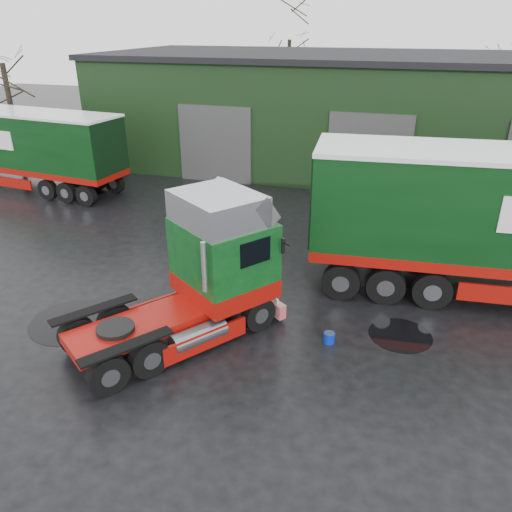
{
  "coord_description": "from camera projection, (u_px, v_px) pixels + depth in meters",
  "views": [
    {
      "loc": [
        3.89,
        -10.63,
        7.92
      ],
      "look_at": [
        -0.01,
        1.97,
        1.7
      ],
      "focal_mm": 35.0,
      "sensor_mm": 36.0,
      "label": 1
    }
  ],
  "objects": [
    {
      "name": "ground",
      "position": [
        235.0,
        342.0,
        13.61
      ],
      "size": [
        100.0,
        100.0,
        0.0
      ],
      "primitive_type": "plane",
      "color": "black"
    },
    {
      "name": "puddle_1",
      "position": [
        400.0,
        335.0,
        13.88
      ],
      "size": [
        1.75,
        1.75,
        0.01
      ],
      "primitive_type": "cylinder",
      "color": "black",
      "rests_on": "ground"
    },
    {
      "name": "wash_bucket",
      "position": [
        329.0,
        338.0,
        13.52
      ],
      "size": [
        0.33,
        0.33,
        0.29
      ],
      "primitive_type": "cylinder",
      "rotation": [
        0.0,
        0.0,
        -0.06
      ],
      "color": "#0720AA",
      "rests_on": "ground"
    },
    {
      "name": "tree_back_a",
      "position": [
        289.0,
        66.0,
        39.1
      ],
      "size": [
        4.4,
        4.4,
        9.5
      ],
      "primitive_type": null,
      "color": "black",
      "rests_on": "ground"
    },
    {
      "name": "warehouse",
      "position": [
        381.0,
        112.0,
        29.0
      ],
      "size": [
        32.4,
        12.4,
        6.3
      ],
      "color": "black",
      "rests_on": "ground"
    },
    {
      "name": "hero_tractor",
      "position": [
        167.0,
        276.0,
        12.87
      ],
      "size": [
        5.84,
        6.69,
        3.92
      ],
      "primitive_type": null,
      "rotation": [
        0.0,
        0.0,
        -0.62
      ],
      "color": "#0C3F15",
      "rests_on": "ground"
    },
    {
      "name": "trailer_left",
      "position": [
        11.0,
        149.0,
        25.59
      ],
      "size": [
        13.06,
        3.94,
        3.99
      ],
      "primitive_type": null,
      "rotation": [
        0.0,
        0.0,
        1.47
      ],
      "color": "silver",
      "rests_on": "ground"
    },
    {
      "name": "tree_back_b",
      "position": [
        508.0,
        86.0,
        35.24
      ],
      "size": [
        4.4,
        4.4,
        7.5
      ],
      "primitive_type": null,
      "color": "black",
      "rests_on": "ground"
    },
    {
      "name": "tree_left",
      "position": [
        9.0,
        97.0,
        26.71
      ],
      "size": [
        4.4,
        4.4,
        8.5
      ],
      "primitive_type": null,
      "color": "black",
      "rests_on": "ground"
    },
    {
      "name": "puddle_0",
      "position": [
        74.0,
        321.0,
        14.54
      ],
      "size": [
        2.54,
        2.54,
        0.01
      ],
      "primitive_type": "cylinder",
      "color": "black",
      "rests_on": "ground"
    }
  ]
}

